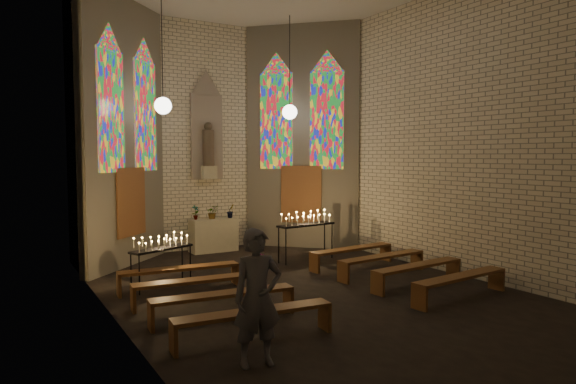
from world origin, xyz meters
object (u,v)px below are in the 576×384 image
at_px(altar, 213,235).
at_px(votive_stand_left, 162,245).
at_px(votive_stand_right, 306,221).
at_px(visitor, 258,298).
at_px(aisle_flower_pot, 262,263).

bearing_deg(altar, votive_stand_left, -127.32).
distance_m(votive_stand_left, votive_stand_right, 4.40).
bearing_deg(votive_stand_left, visitor, -113.60).
relative_size(aisle_flower_pot, votive_stand_left, 0.31).
bearing_deg(aisle_flower_pot, votive_stand_left, -176.14).
relative_size(altar, aisle_flower_pot, 2.94).
xyz_separation_m(altar, aisle_flower_pot, (-0.04, -3.25, -0.26)).
xyz_separation_m(aisle_flower_pot, votive_stand_right, (1.74, 0.67, 0.86)).
bearing_deg(visitor, altar, 80.30).
distance_m(aisle_flower_pot, votive_stand_right, 2.06).
relative_size(altar, votive_stand_right, 0.79).
bearing_deg(aisle_flower_pot, visitor, -117.98).
distance_m(votive_stand_left, visitor, 4.85).
bearing_deg(aisle_flower_pot, altar, 89.27).
height_order(aisle_flower_pot, votive_stand_right, votive_stand_right).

